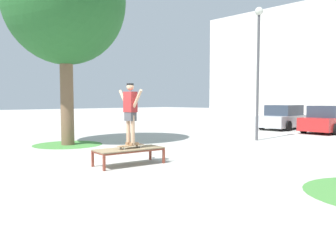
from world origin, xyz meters
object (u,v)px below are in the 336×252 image
car_silver (285,118)px  light_post (258,54)px  skateboard (131,145)px  skater (130,109)px  skate_box (129,150)px  car_red (330,120)px  tree_near_left (65,1)px

car_silver → light_post: 7.63m
car_silver → skateboard: bearing=-79.2°
skater → light_post: size_ratio=0.29×
skater → light_post: (-0.69, 7.66, 2.29)m
skate_box → skateboard: bearing=81.6°
skateboard → car_silver: size_ratio=0.19×
skate_box → car_silver: size_ratio=0.47×
skate_box → skater: (0.01, 0.05, 1.12)m
car_red → light_post: 7.00m
car_red → skateboard: bearing=-90.6°
tree_near_left → car_red: 14.89m
skate_box → skateboard: skateboard is taller
car_silver → skate_box: bearing=-79.2°
car_silver → light_post: bearing=-72.9°
tree_near_left → skateboard: bearing=-9.6°
tree_near_left → car_red: size_ratio=1.91×
car_silver → car_red: bearing=-8.8°
skater → light_post: 8.03m
tree_near_left → light_post: bearing=56.5°
tree_near_left → light_post: 8.34m
skateboard → car_red: (0.14, 13.86, 0.15)m
skater → car_silver: (-2.73, 14.31, -0.84)m
skate_box → car_red: car_red is taller
tree_near_left → car_silver: (2.45, 13.43, -4.96)m
skater → car_silver: 14.59m
skateboard → tree_near_left: size_ratio=0.10×
skate_box → car_silver: car_silver is taller
skater → light_post: bearing=95.1°
light_post → car_red: bearing=82.4°
skate_box → skater: 1.12m
skateboard → skater: 0.99m
skater → car_silver: bearing=100.8°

